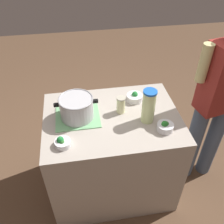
{
  "coord_description": "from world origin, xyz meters",
  "views": [
    {
      "loc": [
        -0.24,
        -1.46,
        2.2
      ],
      "look_at": [
        0.0,
        0.0,
        0.95
      ],
      "focal_mm": 39.7,
      "sensor_mm": 36.0,
      "label": 1
    }
  ],
  "objects_px": {
    "mason_jar": "(121,105)",
    "broccoli_bowl_front": "(165,126)",
    "broccoli_bowl_center": "(135,97)",
    "person_cook": "(216,103)",
    "broccoli_bowl_back": "(62,143)",
    "cooking_pot": "(77,107)",
    "lemonade_pitcher": "(149,106)"
  },
  "relations": [
    {
      "from": "lemonade_pitcher",
      "to": "broccoli_bowl_back",
      "type": "bearing_deg",
      "value": -166.22
    },
    {
      "from": "cooking_pot",
      "to": "lemonade_pitcher",
      "type": "height_order",
      "value": "lemonade_pitcher"
    },
    {
      "from": "lemonade_pitcher",
      "to": "person_cook",
      "type": "height_order",
      "value": "person_cook"
    },
    {
      "from": "broccoli_bowl_center",
      "to": "broccoli_bowl_back",
      "type": "bearing_deg",
      "value": -145.21
    },
    {
      "from": "broccoli_bowl_front",
      "to": "lemonade_pitcher",
      "type": "bearing_deg",
      "value": 129.3
    },
    {
      "from": "mason_jar",
      "to": "person_cook",
      "type": "relative_size",
      "value": 0.09
    },
    {
      "from": "mason_jar",
      "to": "broccoli_bowl_back",
      "type": "relative_size",
      "value": 1.25
    },
    {
      "from": "lemonade_pitcher",
      "to": "broccoli_bowl_center",
      "type": "xyz_separation_m",
      "value": [
        -0.04,
        0.27,
        -0.11
      ]
    },
    {
      "from": "cooking_pot",
      "to": "person_cook",
      "type": "distance_m",
      "value": 1.16
    },
    {
      "from": "mason_jar",
      "to": "broccoli_bowl_front",
      "type": "height_order",
      "value": "mason_jar"
    },
    {
      "from": "broccoli_bowl_center",
      "to": "cooking_pot",
      "type": "bearing_deg",
      "value": -163.68
    },
    {
      "from": "broccoli_bowl_center",
      "to": "person_cook",
      "type": "height_order",
      "value": "person_cook"
    },
    {
      "from": "broccoli_bowl_front",
      "to": "broccoli_bowl_center",
      "type": "relative_size",
      "value": 0.91
    },
    {
      "from": "cooking_pot",
      "to": "broccoli_bowl_center",
      "type": "distance_m",
      "value": 0.52
    },
    {
      "from": "cooking_pot",
      "to": "broccoli_bowl_center",
      "type": "relative_size",
      "value": 2.44
    },
    {
      "from": "lemonade_pitcher",
      "to": "mason_jar",
      "type": "height_order",
      "value": "lemonade_pitcher"
    },
    {
      "from": "person_cook",
      "to": "broccoli_bowl_front",
      "type": "bearing_deg",
      "value": -157.23
    },
    {
      "from": "broccoli_bowl_front",
      "to": "person_cook",
      "type": "relative_size",
      "value": 0.08
    },
    {
      "from": "broccoli_bowl_center",
      "to": "lemonade_pitcher",
      "type": "bearing_deg",
      "value": -81.99
    },
    {
      "from": "broccoli_bowl_center",
      "to": "person_cook",
      "type": "xyz_separation_m",
      "value": [
        0.67,
        -0.17,
        -0.02
      ]
    },
    {
      "from": "broccoli_bowl_back",
      "to": "person_cook",
      "type": "distance_m",
      "value": 1.31
    },
    {
      "from": "lemonade_pitcher",
      "to": "mason_jar",
      "type": "distance_m",
      "value": 0.24
    },
    {
      "from": "broccoli_bowl_back",
      "to": "broccoli_bowl_front",
      "type": "bearing_deg",
      "value": 2.66
    },
    {
      "from": "cooking_pot",
      "to": "mason_jar",
      "type": "height_order",
      "value": "cooking_pot"
    },
    {
      "from": "lemonade_pitcher",
      "to": "broccoli_bowl_front",
      "type": "distance_m",
      "value": 0.19
    },
    {
      "from": "lemonade_pitcher",
      "to": "broccoli_bowl_center",
      "type": "bearing_deg",
      "value": 98.01
    },
    {
      "from": "mason_jar",
      "to": "broccoli_bowl_front",
      "type": "distance_m",
      "value": 0.39
    },
    {
      "from": "cooking_pot",
      "to": "mason_jar",
      "type": "relative_size",
      "value": 2.33
    },
    {
      "from": "lemonade_pitcher",
      "to": "broccoli_bowl_front",
      "type": "relative_size",
      "value": 2.23
    },
    {
      "from": "cooking_pot",
      "to": "broccoli_bowl_front",
      "type": "bearing_deg",
      "value": -21.28
    },
    {
      "from": "lemonade_pitcher",
      "to": "mason_jar",
      "type": "relative_size",
      "value": 1.94
    },
    {
      "from": "lemonade_pitcher",
      "to": "broccoli_bowl_back",
      "type": "xyz_separation_m",
      "value": [
        -0.65,
        -0.16,
        -0.11
      ]
    }
  ]
}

